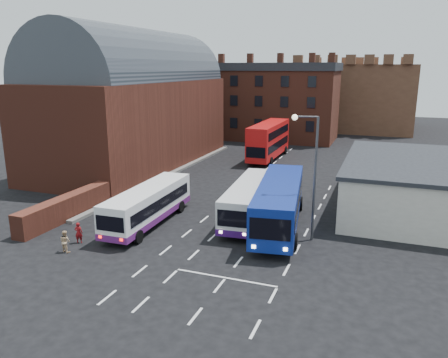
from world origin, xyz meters
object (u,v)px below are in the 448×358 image
(bus_white_outbound, at_px, (148,203))
(street_lamp, at_px, (311,166))
(bus_blue, at_px, (279,201))
(bus_red_double, at_px, (269,140))
(pedestrian_beige, at_px, (65,241))
(bus_white_inbound, at_px, (249,198))
(pedestrian_red, at_px, (79,233))

(bus_white_outbound, bearing_deg, street_lamp, 3.22)
(bus_blue, height_order, bus_red_double, bus_red_double)
(bus_blue, xyz_separation_m, pedestrian_beige, (-11.77, -9.23, -1.29))
(bus_white_outbound, bearing_deg, pedestrian_beige, -112.02)
(bus_white_inbound, relative_size, pedestrian_red, 7.34)
(bus_blue, bearing_deg, pedestrian_red, 24.31)
(street_lamp, distance_m, pedestrian_beige, 16.71)
(bus_white_outbound, relative_size, bus_blue, 0.81)
(bus_red_double, bearing_deg, street_lamp, 110.62)
(bus_red_double, relative_size, pedestrian_red, 7.98)
(pedestrian_red, bearing_deg, bus_white_outbound, -135.16)
(bus_white_inbound, xyz_separation_m, bus_blue, (2.60, -0.95, 0.31))
(bus_white_outbound, distance_m, pedestrian_red, 5.64)
(bus_red_double, height_order, pedestrian_beige, bus_red_double)
(bus_white_inbound, bearing_deg, pedestrian_red, 37.58)
(bus_white_inbound, height_order, street_lamp, street_lamp)
(bus_white_inbound, xyz_separation_m, pedestrian_beige, (-9.18, -10.18, -0.97))
(bus_red_double, height_order, pedestrian_red, bus_red_double)
(bus_white_outbound, distance_m, bus_blue, 9.79)
(bus_blue, bearing_deg, bus_red_double, -81.80)
(bus_blue, xyz_separation_m, pedestrian_red, (-11.93, -7.71, -1.28))
(bus_white_outbound, xyz_separation_m, bus_red_double, (2.23, 26.54, 0.81))
(pedestrian_red, bearing_deg, bus_white_inbound, -155.18)
(bus_red_double, relative_size, pedestrian_beige, 8.06)
(pedestrian_beige, bearing_deg, bus_white_inbound, -121.35)
(bus_white_inbound, height_order, bus_blue, bus_blue)
(bus_white_inbound, xyz_separation_m, bus_red_double, (-4.57, 22.84, 0.78))
(bus_white_outbound, height_order, pedestrian_beige, bus_white_outbound)
(bus_blue, distance_m, pedestrian_red, 14.26)
(bus_blue, distance_m, pedestrian_beige, 15.02)
(pedestrian_red, bearing_deg, bus_red_double, -116.63)
(bus_white_inbound, height_order, pedestrian_beige, bus_white_inbound)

